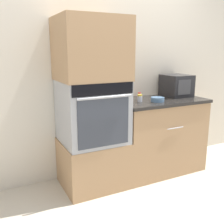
% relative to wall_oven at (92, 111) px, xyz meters
% --- Properties ---
extents(ground_plane, '(12.00, 12.00, 0.00)m').
position_rel_wall_oven_xyz_m(ground_plane, '(0.34, -0.30, -0.85)').
color(ground_plane, beige).
extents(wall_back, '(8.00, 0.05, 2.50)m').
position_rel_wall_oven_xyz_m(wall_back, '(0.34, 0.33, 0.40)').
color(wall_back, beige).
rests_on(wall_back, ground_plane).
extents(oven_cabinet_base, '(0.68, 0.60, 0.51)m').
position_rel_wall_oven_xyz_m(oven_cabinet_base, '(-0.00, 0.00, -0.59)').
color(oven_cabinet_base, '#A87F56').
rests_on(oven_cabinet_base, ground_plane).
extents(wall_oven, '(0.66, 0.64, 0.66)m').
position_rel_wall_oven_xyz_m(wall_oven, '(0.00, 0.00, 0.00)').
color(wall_oven, '#9EA0A5').
rests_on(wall_oven, oven_cabinet_base).
extents(oven_cabinet_upper, '(0.68, 0.60, 0.63)m').
position_rel_wall_oven_xyz_m(oven_cabinet_upper, '(-0.00, 0.00, 0.64)').
color(oven_cabinet_upper, '#A87F56').
rests_on(oven_cabinet_upper, wall_oven).
extents(counter_unit, '(1.09, 0.63, 0.91)m').
position_rel_wall_oven_xyz_m(counter_unit, '(0.88, 0.00, -0.39)').
color(counter_unit, '#A87F56').
rests_on(counter_unit, ground_plane).
extents(microwave, '(0.32, 0.34, 0.27)m').
position_rel_wall_oven_xyz_m(microwave, '(1.20, 0.09, 0.20)').
color(microwave, '#232326').
rests_on(microwave, counter_unit).
extents(knife_block, '(0.11, 0.12, 0.23)m').
position_rel_wall_oven_xyz_m(knife_block, '(0.50, 0.18, 0.15)').
color(knife_block, olive).
rests_on(knife_block, counter_unit).
extents(bowl, '(0.15, 0.15, 0.05)m').
position_rel_wall_oven_xyz_m(bowl, '(0.76, -0.11, 0.09)').
color(bowl, '#517599').
rests_on(bowl, counter_unit).
extents(condiment_jar_near, '(0.06, 0.06, 0.07)m').
position_rel_wall_oven_xyz_m(condiment_jar_near, '(0.44, 0.04, 0.09)').
color(condiment_jar_near, brown).
rests_on(condiment_jar_near, counter_unit).
extents(condiment_jar_mid, '(0.06, 0.06, 0.08)m').
position_rel_wall_oven_xyz_m(condiment_jar_mid, '(0.58, -0.02, 0.10)').
color(condiment_jar_mid, silver).
rests_on(condiment_jar_mid, counter_unit).
extents(condiment_jar_far, '(0.04, 0.04, 0.06)m').
position_rel_wall_oven_xyz_m(condiment_jar_far, '(0.73, 0.22, 0.09)').
color(condiment_jar_far, silver).
rests_on(condiment_jar_far, counter_unit).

